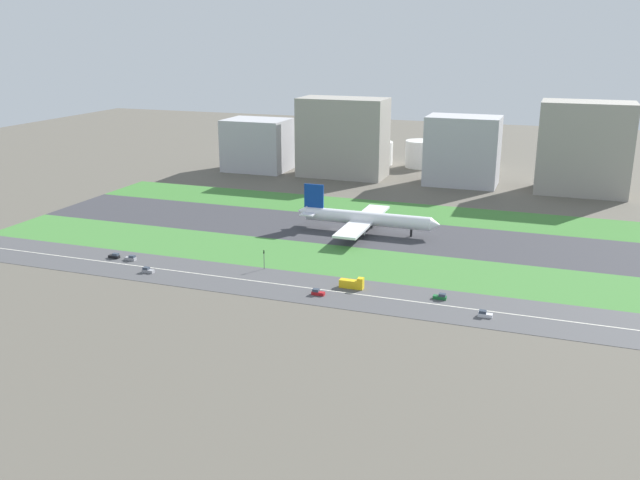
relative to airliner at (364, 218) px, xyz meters
The scene contains 22 objects.
ground_plane 14.82m from the airliner, behind, with size 800.00×800.00×0.00m, color #5B564C.
runway 14.80m from the airliner, behind, with size 280.00×46.00×0.10m, color #38383D.
grass_median_north 43.59m from the airliner, 108.15° to the left, with size 280.00×36.00×0.10m, color #3D7A33.
grass_median_south 43.59m from the airliner, 108.15° to the right, with size 280.00×36.00×0.10m, color #427F38.
highway 74.48m from the airliner, 100.43° to the right, with size 280.00×28.00×0.10m, color #4C4C4F.
highway_centerline 74.48m from the airliner, 100.43° to the right, with size 266.00×0.50×0.01m, color silver.
airliner is the anchor object (origin of this frame).
truck_0 69.93m from the airliner, 77.03° to the right, with size 8.40×2.50×4.00m.
car_0 98.33m from the airliner, 127.40° to the right, with size 4.40×1.80×2.00m.
car_3 106.06m from the airliner, 140.06° to the right, with size 4.40×1.80×2.00m.
car_2 78.46m from the airliner, 85.17° to the right, with size 4.40×1.80×2.00m.
car_5 100.44m from the airliner, 137.31° to the right, with size 4.40×1.80×2.00m.
car_4 82.30m from the airliner, 55.89° to the right, with size 4.40×1.80×2.00m.
car_1 99.47m from the airliner, 51.75° to the right, with size 4.40×1.80×2.00m.
traffic_light 63.61m from the airliner, 109.31° to the right, with size 0.36×0.50×7.20m.
terminal_building 154.25m from the airliner, 132.22° to the left, with size 38.93×29.59×32.27m, color #B2B2B7.
hangar_building 124.33m from the airliner, 112.19° to the left, with size 52.33×26.09×47.17m, color #9E998E.
office_tower 117.54m from the airliner, 77.49° to the left, with size 40.86×25.93×39.22m, color #B2B2B7.
cargo_warehouse 146.49m from the airliner, 51.67° to the left, with size 47.80×28.03×49.42m, color #9E998E.
fuel_tank_west 163.69m from the airliner, 103.74° to the left, with size 24.55×24.55×15.03m, color silver.
fuel_tank_centre 159.21m from the airliner, 92.79° to the left, with size 19.82×19.82×17.31m, color silver.
fuel_tank_east 160.83m from the airliner, 81.38° to the left, with size 25.54×25.54×17.46m, color silver.
Camera 1 is at (92.81, -279.24, 84.35)m, focal length 38.41 mm.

